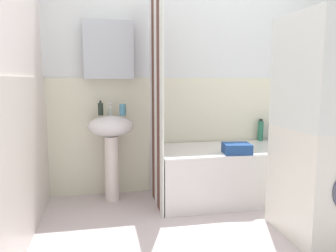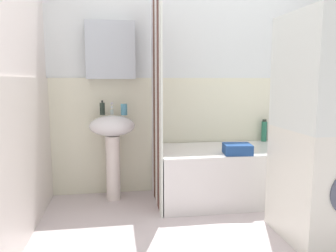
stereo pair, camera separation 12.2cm
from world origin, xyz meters
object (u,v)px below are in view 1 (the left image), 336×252
(body_wash_bottle, at_px, (271,132))
(towel_folded, at_px, (237,148))
(bathtub, at_px, (227,173))
(washer_dryer_stack, at_px, (325,128))
(sink, at_px, (111,139))
(soap_dispenser, at_px, (101,109))
(lotion_bottle, at_px, (261,130))
(toothbrush_cup, at_px, (123,110))

(body_wash_bottle, xyz_separation_m, towel_folded, (-0.62, -0.52, -0.06))
(bathtub, xyz_separation_m, body_wash_bottle, (0.60, 0.27, 0.36))
(bathtub, bearing_deg, washer_dryer_stack, -65.36)
(sink, xyz_separation_m, soap_dispenser, (-0.09, 0.08, 0.29))
(sink, distance_m, body_wash_bottle, 1.74)
(soap_dispenser, height_order, lotion_bottle, soap_dispenser)
(soap_dispenser, bearing_deg, body_wash_bottle, 0.60)
(bathtub, bearing_deg, toothbrush_cup, 168.57)
(body_wash_bottle, bearing_deg, washer_dryer_stack, -99.98)
(sink, relative_size, soap_dispenser, 5.82)
(toothbrush_cup, relative_size, body_wash_bottle, 0.50)
(bathtub, distance_m, washer_dryer_stack, 1.12)
(toothbrush_cup, height_order, bathtub, toothbrush_cup)
(sink, relative_size, towel_folded, 3.46)
(bathtub, height_order, washer_dryer_stack, washer_dryer_stack)
(toothbrush_cup, bearing_deg, body_wash_bottle, 2.29)
(bathtub, bearing_deg, sink, 171.28)
(bathtub, relative_size, washer_dryer_stack, 0.85)
(washer_dryer_stack, bearing_deg, sink, 145.60)
(sink, bearing_deg, toothbrush_cup, 14.98)
(body_wash_bottle, height_order, washer_dryer_stack, washer_dryer_stack)
(toothbrush_cup, xyz_separation_m, lotion_bottle, (1.51, 0.11, -0.26))
(bathtub, height_order, body_wash_bottle, body_wash_bottle)
(bathtub, distance_m, lotion_bottle, 0.70)
(bathtub, relative_size, body_wash_bottle, 6.46)
(towel_folded, bearing_deg, bathtub, 86.36)
(sink, relative_size, lotion_bottle, 3.49)
(body_wash_bottle, bearing_deg, sink, -176.83)
(toothbrush_cup, distance_m, lotion_bottle, 1.54)
(sink, distance_m, toothbrush_cup, 0.30)
(soap_dispenser, bearing_deg, lotion_bottle, 1.98)
(toothbrush_cup, distance_m, body_wash_bottle, 1.64)
(lotion_bottle, height_order, towel_folded, lotion_bottle)
(bathtub, height_order, lotion_bottle, lotion_bottle)
(sink, distance_m, towel_folded, 1.19)
(washer_dryer_stack, bearing_deg, towel_folded, 123.60)
(washer_dryer_stack, bearing_deg, lotion_bottle, 85.30)
(soap_dispenser, distance_m, body_wash_bottle, 1.85)
(lotion_bottle, distance_m, towel_folded, 0.76)
(soap_dispenser, xyz_separation_m, towel_folded, (1.21, -0.50, -0.34))
(body_wash_bottle, distance_m, washer_dryer_stack, 1.18)
(towel_folded, bearing_deg, sink, 159.32)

